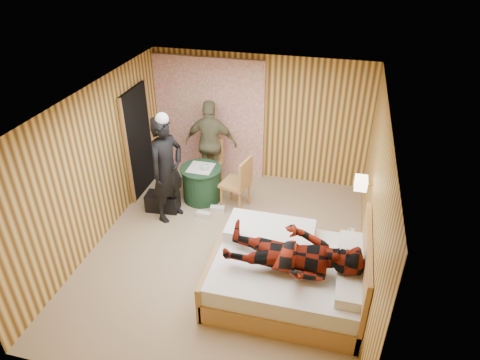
% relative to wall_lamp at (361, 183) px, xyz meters
% --- Properties ---
extents(floor, '(4.20, 5.00, 0.01)m').
position_rel_wall_lamp_xyz_m(floor, '(-1.92, -0.45, -1.30)').
color(floor, tan).
rests_on(floor, ground).
extents(ceiling, '(4.20, 5.00, 0.01)m').
position_rel_wall_lamp_xyz_m(ceiling, '(-1.92, -0.45, 1.20)').
color(ceiling, white).
rests_on(ceiling, wall_back).
extents(wall_back, '(4.20, 0.02, 2.50)m').
position_rel_wall_lamp_xyz_m(wall_back, '(-1.92, 2.05, -0.05)').
color(wall_back, '#F5C65E').
rests_on(wall_back, floor).
extents(wall_left, '(0.02, 5.00, 2.50)m').
position_rel_wall_lamp_xyz_m(wall_left, '(-4.02, -0.45, -0.05)').
color(wall_left, '#F5C65E').
rests_on(wall_left, floor).
extents(wall_right, '(0.02, 5.00, 2.50)m').
position_rel_wall_lamp_xyz_m(wall_right, '(0.18, -0.45, -0.05)').
color(wall_right, '#F5C65E').
rests_on(wall_right, floor).
extents(curtain, '(2.20, 0.08, 2.40)m').
position_rel_wall_lamp_xyz_m(curtain, '(-2.92, 1.98, -0.10)').
color(curtain, white).
rests_on(curtain, floor).
extents(doorway, '(0.06, 0.90, 2.05)m').
position_rel_wall_lamp_xyz_m(doorway, '(-3.98, 0.95, -0.28)').
color(doorway, black).
rests_on(doorway, floor).
extents(wall_lamp, '(0.26, 0.24, 0.16)m').
position_rel_wall_lamp_xyz_m(wall_lamp, '(0.00, 0.00, 0.00)').
color(wall_lamp, gold).
rests_on(wall_lamp, wall_right).
extents(bed, '(2.13, 1.68, 1.16)m').
position_rel_wall_lamp_xyz_m(bed, '(-0.80, -1.07, -0.97)').
color(bed, tan).
rests_on(bed, floor).
extents(nightstand, '(0.40, 0.54, 0.52)m').
position_rel_wall_lamp_xyz_m(nightstand, '(-0.04, -0.35, -1.03)').
color(nightstand, tan).
rests_on(nightstand, floor).
extents(round_table, '(0.76, 0.76, 0.68)m').
position_rel_wall_lamp_xyz_m(round_table, '(-2.77, 0.90, -0.96)').
color(round_table, '#1E4225').
rests_on(round_table, floor).
extents(chair_far, '(0.44, 0.44, 0.93)m').
position_rel_wall_lamp_xyz_m(chair_far, '(-2.77, 1.51, -0.76)').
color(chair_far, tan).
rests_on(chair_far, floor).
extents(chair_near, '(0.56, 0.56, 1.02)m').
position_rel_wall_lamp_xyz_m(chair_near, '(-2.00, 0.77, -0.71)').
color(chair_near, tan).
rests_on(chair_near, floor).
extents(duffel_bag, '(0.61, 0.36, 0.33)m').
position_rel_wall_lamp_xyz_m(duffel_bag, '(-3.35, 0.38, -1.13)').
color(duffel_bag, black).
rests_on(duffel_bag, floor).
extents(sneaker_left, '(0.27, 0.15, 0.11)m').
position_rel_wall_lamp_xyz_m(sneaker_left, '(-2.36, 0.55, -1.24)').
color(sneaker_left, silver).
rests_on(sneaker_left, floor).
extents(sneaker_right, '(0.25, 0.10, 0.11)m').
position_rel_wall_lamp_xyz_m(sneaker_right, '(-2.55, 0.32, -1.24)').
color(sneaker_right, silver).
rests_on(sneaker_right, floor).
extents(woman_standing, '(0.69, 0.81, 1.90)m').
position_rel_wall_lamp_xyz_m(woman_standing, '(-3.13, 0.24, -0.35)').
color(woman_standing, black).
rests_on(woman_standing, floor).
extents(man_at_table, '(1.04, 0.51, 1.72)m').
position_rel_wall_lamp_xyz_m(man_at_table, '(-2.77, 1.54, -0.44)').
color(man_at_table, '#6C6848').
rests_on(man_at_table, floor).
extents(man_on_bed, '(0.86, 0.67, 1.77)m').
position_rel_wall_lamp_xyz_m(man_on_bed, '(-0.77, -1.30, -0.29)').
color(man_on_bed, maroon).
rests_on(man_on_bed, bed).
extents(book_lower, '(0.19, 0.24, 0.02)m').
position_rel_wall_lamp_xyz_m(book_lower, '(-0.04, -0.40, -0.77)').
color(book_lower, silver).
rests_on(book_lower, nightstand).
extents(book_upper, '(0.26, 0.28, 0.02)m').
position_rel_wall_lamp_xyz_m(book_upper, '(-0.04, -0.40, -0.75)').
color(book_upper, silver).
rests_on(book_upper, nightstand).
extents(cup_nightstand, '(0.11, 0.11, 0.09)m').
position_rel_wall_lamp_xyz_m(cup_nightstand, '(-0.04, -0.22, -0.73)').
color(cup_nightstand, silver).
rests_on(cup_nightstand, nightstand).
extents(cup_table, '(0.16, 0.16, 0.10)m').
position_rel_wall_lamp_xyz_m(cup_table, '(-2.67, 0.85, -0.58)').
color(cup_table, silver).
rests_on(cup_table, round_table).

